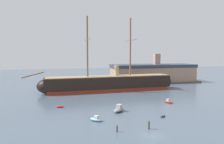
{
  "coord_description": "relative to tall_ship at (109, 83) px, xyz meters",
  "views": [
    {
      "loc": [
        -18.05,
        -39.03,
        16.47
      ],
      "look_at": [
        1.1,
        37.37,
        9.71
      ],
      "focal_mm": 34.89,
      "sensor_mm": 36.0,
      "label": 1
    }
  ],
  "objects": [
    {
      "name": "tall_ship",
      "position": [
        0.0,
        0.0,
        0.0
      ],
      "size": [
        66.68,
        14.13,
        32.06
      ],
      "color": "maroon",
      "rests_on": "ground"
    },
    {
      "name": "dockside_warehouse_right",
      "position": [
        30.76,
        21.81,
        1.65
      ],
      "size": [
        51.36,
        17.82,
        16.28
      ],
      "color": "#565659",
      "rests_on": "ground"
    },
    {
      "name": "motorboat_near_centre",
      "position": [
        -5.44,
        -34.18,
        -2.73
      ],
      "size": [
        4.56,
        4.95,
        2.0
      ],
      "color": "gray",
      "rests_on": "ground"
    },
    {
      "name": "motorboat_foreground_left",
      "position": [
        -13.23,
        -41.09,
        -2.96
      ],
      "size": [
        3.27,
        3.3,
        1.38
      ],
      "color": "#7FB2D6",
      "rests_on": "ground"
    },
    {
      "name": "mooring_piling_left_pair",
      "position": [
        -10.17,
        -49.51,
        -2.75
      ],
      "size": [
        0.3,
        0.3,
        1.39
      ],
      "primitive_type": "cylinder",
      "color": "#423323",
      "rests_on": "ground"
    },
    {
      "name": "dinghy_foreground_right",
      "position": [
        4.24,
        -41.99,
        -3.21
      ],
      "size": [
        2.03,
        1.77,
        0.45
      ],
      "color": "#1E284C",
      "rests_on": "ground"
    },
    {
      "name": "motorboat_mid_right",
      "position": [
        13.61,
        -27.8,
        -2.98
      ],
      "size": [
        2.63,
        3.35,
        1.3
      ],
      "color": "#B22D28",
      "rests_on": "ground"
    },
    {
      "name": "motorboat_distant_centre",
      "position": [
        -1.47,
        10.01,
        -2.93
      ],
      "size": [
        3.16,
        3.68,
        1.46
      ],
      "color": "orange",
      "rests_on": "ground"
    },
    {
      "name": "dinghy_mid_left",
      "position": [
        -21.64,
        -25.2,
        -3.14
      ],
      "size": [
        2.69,
        1.71,
        0.59
      ],
      "color": "#B22D28",
      "rests_on": "ground"
    },
    {
      "name": "seagull_in_flight",
      "position": [
        3.98,
        -22.37,
        11.05
      ],
      "size": [
        0.41,
        1.17,
        0.13
      ],
      "color": "silver"
    },
    {
      "name": "ground_plane",
      "position": [
        -3.95,
        -53.31,
        -3.44
      ],
      "size": [
        400.0,
        400.0,
        0.0
      ],
      "primitive_type": "plane",
      "color": "#4C5B6B"
    },
    {
      "name": "mooring_piling_nearest",
      "position": [
        -2.99,
        -49.55,
        -2.55
      ],
      "size": [
        0.38,
        0.38,
        1.78
      ],
      "primitive_type": "cylinder",
      "color": "#4C3D2D",
      "rests_on": "ground"
    }
  ]
}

